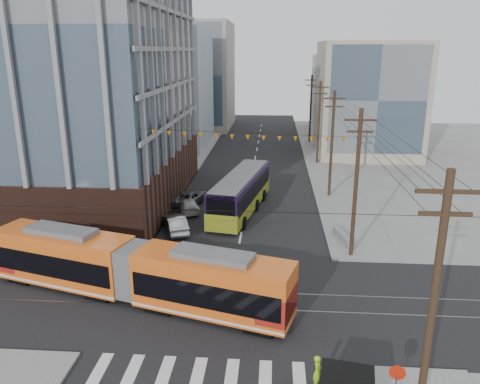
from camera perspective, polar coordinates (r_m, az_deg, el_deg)
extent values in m
plane|color=slate|center=(26.32, -2.23, -17.30)|extent=(160.00, 160.00, 0.00)
cube|color=#381E16|center=(50.93, -25.57, 14.77)|extent=(30.00, 25.00, 28.60)
cube|color=#8C99A5|center=(76.39, -10.94, 12.26)|extent=(18.00, 16.00, 18.00)
cube|color=gray|center=(71.23, 15.29, 10.85)|extent=(14.00, 14.00, 16.00)
cube|color=gray|center=(95.19, -6.05, 13.93)|extent=(16.00, 18.00, 20.00)
cube|color=#8C99A5|center=(91.28, 14.17, 11.51)|extent=(16.00, 16.00, 14.00)
cylinder|color=black|center=(19.13, 22.34, -13.56)|extent=(0.30, 0.30, 11.00)
cylinder|color=black|center=(78.40, 8.60, 9.91)|extent=(0.30, 0.30, 11.00)
imported|color=#AEAEAE|center=(39.99, -7.86, -3.83)|extent=(3.09, 4.75, 1.48)
imported|color=silver|center=(44.86, -6.31, -1.62)|extent=(3.03, 4.60, 1.24)
imported|color=#4C4E56|center=(46.89, -6.18, -0.65)|extent=(3.21, 5.58, 1.47)
imported|color=#9BDF16|center=(22.96, 9.43, -20.83)|extent=(0.47, 0.65, 1.65)
cube|color=gray|center=(38.66, 12.45, -5.44)|extent=(1.52, 3.64, 0.71)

